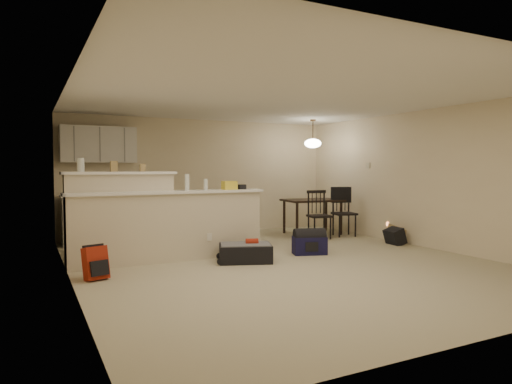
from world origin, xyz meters
TOP-DOWN VIEW (x-y plane):
  - room at (0.00, 0.00)m, footprint 7.00×7.02m
  - breakfast_bar at (-1.76, 0.98)m, footprint 3.08×0.58m
  - upper_cabinets at (-2.20, 3.32)m, footprint 1.40×0.34m
  - kitchen_counter at (-2.00, 3.19)m, footprint 1.80×0.60m
  - thermostat at (2.98, 1.55)m, footprint 0.02×0.12m
  - jar at (-2.76, 1.12)m, footprint 0.10×0.10m
  - cereal_box at (-2.29, 1.12)m, footprint 0.10×0.07m
  - small_box at (-1.86, 1.12)m, footprint 0.08×0.06m
  - bottle_a at (-1.22, 0.90)m, footprint 0.07×0.07m
  - bottle_b at (-0.90, 0.90)m, footprint 0.06×0.06m
  - bag_lump at (-0.49, 0.90)m, footprint 0.22×0.18m
  - pouch at (-0.26, 0.90)m, footprint 0.12×0.10m
  - dining_table at (2.11, 2.32)m, footprint 1.30×0.94m
  - pendant_lamp at (2.11, 2.32)m, footprint 0.36×0.36m
  - dining_chair_near at (1.87, 1.71)m, footprint 0.51×0.49m
  - dining_chair_far at (2.54, 1.77)m, footprint 0.53×0.52m
  - suitcase at (-0.49, 0.30)m, footprint 0.92×0.76m
  - red_backpack at (-2.70, 0.17)m, footprint 0.32×0.25m
  - navy_duffel at (0.74, 0.38)m, footprint 0.61×0.46m
  - black_daypack at (2.72, 0.46)m, footprint 0.27×0.36m
  - cardboard_sheet at (2.85, 0.57)m, footprint 0.07×0.43m

SIDE VIEW (x-z plane):
  - suitcase at x=-0.49m, z-range 0.00..0.27m
  - navy_duffel at x=0.74m, z-range 0.00..0.30m
  - black_daypack at x=2.72m, z-range 0.00..0.30m
  - cardboard_sheet at x=2.85m, z-range 0.00..0.33m
  - red_backpack at x=-2.70m, z-range 0.00..0.43m
  - kitchen_counter at x=-2.00m, z-range 0.00..0.90m
  - dining_chair_near at x=1.87m, z-range 0.00..0.98m
  - dining_chair_far at x=2.54m, z-range 0.00..1.02m
  - breakfast_bar at x=-1.76m, z-range -0.09..1.30m
  - dining_table at x=2.11m, z-range 0.29..1.05m
  - pouch at x=-0.26m, z-range 1.09..1.17m
  - bag_lump at x=-0.49m, z-range 1.09..1.23m
  - bottle_b at x=-0.90m, z-range 1.09..1.27m
  - bottle_a at x=-1.22m, z-range 1.09..1.35m
  - room at x=0.00m, z-range 0.00..2.50m
  - small_box at x=-1.86m, z-range 1.39..1.51m
  - cereal_box at x=-2.29m, z-range 1.39..1.55m
  - jar at x=-2.76m, z-range 1.39..1.59m
  - thermostat at x=2.98m, z-range 1.44..1.56m
  - upper_cabinets at x=-2.20m, z-range 1.55..2.25m
  - pendant_lamp at x=2.11m, z-range 1.68..2.30m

